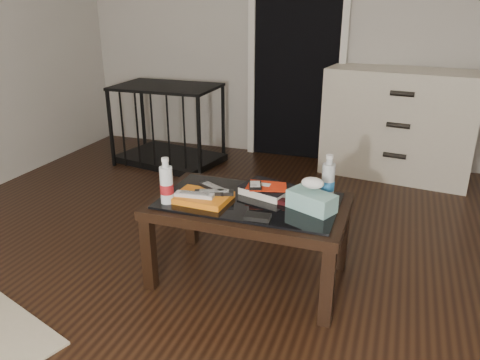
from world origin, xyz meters
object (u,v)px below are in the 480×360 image
Objects in this scene: water_bottle_left at (166,180)px; pet_crate at (169,137)px; dresser at (398,124)px; tissue_box at (312,201)px; water_bottle_right at (328,177)px; textbook at (267,189)px; coffee_table at (249,211)px.

pet_crate is at bearing 117.36° from water_bottle_left.
tissue_box is (-0.36, -1.97, 0.06)m from dresser.
water_bottle_right reaches higher than tissue_box.
textbook is at bearing -36.79° from pet_crate.
tissue_box is at bearing -34.04° from pet_crate.
pet_crate is (-1.31, 1.63, -0.17)m from coffee_table.
water_bottle_right is at bearing 22.26° from water_bottle_left.
pet_crate is 2.34m from tissue_box.
pet_crate is 4.34× the size of tissue_box.
water_bottle_left is (0.93, -1.80, 0.35)m from pet_crate.
dresser reaches higher than water_bottle_left.
water_bottle_left is (-1.06, -2.12, 0.13)m from dresser.
water_bottle_right is at bearing -30.30° from pet_crate.
coffee_table is 4.20× the size of water_bottle_left.
coffee_table is 2.10m from pet_crate.
dresser is 1.84m from water_bottle_right.
tissue_box is at bearing -8.53° from textbook.
coffee_table is 0.80× the size of dresser.
pet_crate reaches higher than water_bottle_left.
textbook is 0.53m from water_bottle_left.
pet_crate reaches higher than textbook.
pet_crate reaches higher than coffee_table.
textbook is 1.05× the size of water_bottle_left.
coffee_table is 0.34m from tissue_box.
coffee_table is 0.44m from water_bottle_right.
water_bottle_left is 0.82m from water_bottle_right.
dresser is 1.26× the size of pet_crate.
pet_crate is at bearing 159.83° from tissue_box.
water_bottle_left is at bearing -157.74° from water_bottle_right.
coffee_table is 0.15m from textbook.
coffee_table is 1.00× the size of pet_crate.
dresser is at bearing 63.34° from water_bottle_left.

